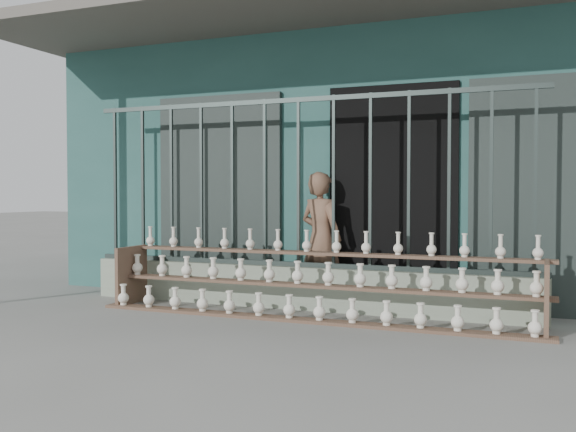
% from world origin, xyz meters
% --- Properties ---
extents(ground, '(60.00, 60.00, 0.00)m').
position_xyz_m(ground, '(0.00, 0.00, 0.00)').
color(ground, slate).
extents(workshop_building, '(7.40, 6.60, 3.21)m').
position_xyz_m(workshop_building, '(0.00, 4.23, 1.62)').
color(workshop_building, '#27544E').
rests_on(workshop_building, ground).
extents(parapet_wall, '(5.00, 0.20, 0.45)m').
position_xyz_m(parapet_wall, '(0.00, 1.30, 0.23)').
color(parapet_wall, gray).
rests_on(parapet_wall, ground).
extents(security_fence, '(5.00, 0.04, 1.80)m').
position_xyz_m(security_fence, '(-0.00, 1.30, 1.35)').
color(security_fence, '#283330').
rests_on(security_fence, parapet_wall).
extents(shelf_rack, '(4.50, 0.68, 0.85)m').
position_xyz_m(shelf_rack, '(0.31, 0.88, 0.36)').
color(shelf_rack, brown).
rests_on(shelf_rack, ground).
extents(elderly_woman, '(0.63, 0.53, 1.47)m').
position_xyz_m(elderly_woman, '(0.15, 1.60, 0.73)').
color(elderly_woman, brown).
rests_on(elderly_woman, ground).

